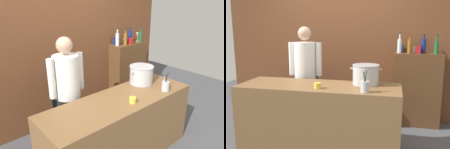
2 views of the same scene
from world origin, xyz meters
The scene contains 15 objects.
brick_back_panel centered at (0.00, 1.40, 1.50)m, with size 4.40×0.10×3.00m, color brown.
prep_counter centered at (0.00, 0.00, 0.45)m, with size 2.12×0.70×0.90m, color brown.
bar_cabinet centered at (1.34, 1.19, 0.62)m, with size 0.76×0.32×1.23m, color brown.
chef centered at (-0.41, 0.61, 0.96)m, with size 0.53×0.37×1.66m.
stockpot_large centered at (0.60, 0.18, 1.03)m, with size 0.42×0.36×0.26m.
utensil_crock centered at (0.63, -0.23, 0.97)m, with size 0.10×0.10×0.27m.
butter_jar centered at (0.04, -0.17, 0.94)m, with size 0.09×0.09×0.07m, color yellow.
wine_bottle_green centered at (1.60, 1.11, 1.34)m, with size 0.07×0.07×0.31m.
wine_bottle_amber centered at (1.19, 1.13, 1.35)m, with size 0.06×0.06×0.30m.
wine_bottle_cobalt centered at (1.42, 1.22, 1.35)m, with size 0.08×0.08×0.30m.
wine_bottle_clear centered at (1.03, 1.18, 1.35)m, with size 0.07×0.07×0.32m.
wine_glass_tall centered at (1.63, 1.21, 1.36)m, with size 0.07×0.07×0.18m.
spice_tin_silver centered at (1.30, 1.21, 1.28)m, with size 0.08×0.08×0.10m, color #B2B2B7.
spice_tin_red centered at (1.33, 1.12, 1.29)m, with size 0.08×0.08×0.12m, color red.
spice_tin_navy centered at (1.07, 1.29, 1.29)m, with size 0.08×0.08×0.12m, color navy.
Camera 1 is at (-1.74, -1.80, 2.16)m, focal length 35.13 mm.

